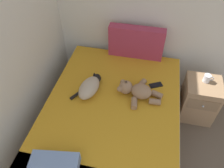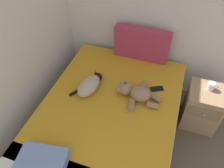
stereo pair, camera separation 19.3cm
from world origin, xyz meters
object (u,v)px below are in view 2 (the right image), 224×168
teddy_bear (136,93)px  nightstand (202,107)px  bed (109,122)px  mug (211,86)px  throw_pillow (42,163)px  patterned_cushion (142,44)px  cell_phone (157,89)px  cat (90,85)px

teddy_bear → nightstand: 0.91m
bed → teddy_bear: (0.23, 0.22, 0.36)m
teddy_bear → mug: bearing=26.7°
throw_pillow → mug: bearing=46.5°
patterned_cushion → cell_phone: bearing=-57.7°
throw_pillow → nightstand: throw_pillow is taller
cell_phone → throw_pillow: throw_pillow is taller
patterned_cushion → cell_phone: size_ratio=4.21×
throw_pillow → nightstand: bearing=45.7°
cat → cell_phone: cat is taller
mug → bed: bearing=-148.9°
cat → teddy_bear: bearing=6.2°
bed → cat: (-0.28, 0.16, 0.36)m
bed → teddy_bear: teddy_bear is taller
cell_phone → mug: mug is taller
bed → patterned_cushion: 1.04m
teddy_bear → mug: size_ratio=4.20×
mug → patterned_cushion: bearing=161.3°
mug → throw_pillow: bearing=-133.5°
cat → throw_pillow: 0.95m
cat → nightstand: 1.39m
patterned_cushion → mug: size_ratio=5.77×
patterned_cushion → nightstand: bearing=-21.5°
throw_pillow → bed: bearing=68.2°
bed → nightstand: (1.00, 0.56, 0.00)m
nightstand → mug: size_ratio=4.69×
cell_phone → mug: 0.61m
bed → teddy_bear: 0.48m
throw_pillow → cell_phone: bearing=57.9°
teddy_bear → mug: teddy_bear is taller
cell_phone → bed: bearing=-136.8°
throw_pillow → cat: bearing=88.0°
teddy_bear → patterned_cushion: bearing=99.3°
patterned_cushion → nightstand: patterned_cushion is taller
teddy_bear → throw_pillow: bearing=-118.6°
cell_phone → throw_pillow: 1.41m
bed → mug: size_ratio=16.47×
patterned_cushion → bed: bearing=-97.5°
patterned_cushion → teddy_bear: (0.11, -0.69, -0.14)m
cat → throw_pillow: cat is taller
patterned_cushion → cat: size_ratio=1.64×
cat → cell_phone: (0.71, 0.25, -0.07)m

